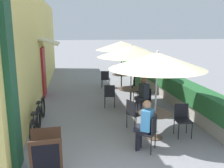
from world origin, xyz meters
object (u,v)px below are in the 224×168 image
at_px(coffee_cup_near, 152,110).
at_px(coffee_cup_far, 122,73).
at_px(patio_table_near, 155,119).
at_px(cafe_chair_near_right, 182,117).
at_px(patio_umbrella_near, 157,61).
at_px(cafe_chair_far_right, 105,78).
at_px(seated_patron_mid_right, 141,85).
at_px(patio_table_far, 121,78).
at_px(bicycle_second, 41,112).
at_px(patio_umbrella_mid, 131,51).
at_px(bicycle_leaning, 36,124).
at_px(cafe_chair_mid_right, 138,89).
at_px(cafe_chair_far_left, 138,78).
at_px(menu_board, 47,156).
at_px(cafe_chair_mid_left, 145,98).
at_px(seated_patron_near_left, 145,123).
at_px(patio_table_mid, 131,93).
at_px(cafe_chair_near_back, 134,112).
at_px(cafe_chair_mid_back, 110,94).
at_px(cafe_chair_near_left, 149,131).
at_px(seated_patron_mid_left, 142,94).
at_px(coffee_cup_mid, 132,87).
at_px(patio_umbrella_far, 122,46).

distance_m(coffee_cup_near, coffee_cup_far, 5.76).
xyz_separation_m(patio_table_near, cafe_chair_near_right, (0.78, 0.02, -0.02)).
xyz_separation_m(patio_umbrella_near, cafe_chair_far_right, (-0.55, 5.80, -1.56)).
bearing_deg(seated_patron_mid_right, coffee_cup_near, 30.11).
xyz_separation_m(coffee_cup_near, seated_patron_mid_right, (0.57, 3.23, -0.06)).
distance_m(patio_umbrella_near, seated_patron_mid_right, 3.61).
xyz_separation_m(patio_table_far, bicycle_second, (-3.34, -4.10, -0.18)).
distance_m(patio_umbrella_mid, bicycle_leaning, 4.15).
relative_size(cafe_chair_near_right, cafe_chair_mid_right, 1.00).
height_order(coffee_cup_near, cafe_chair_far_left, cafe_chair_far_left).
bearing_deg(menu_board, cafe_chair_far_left, 58.12).
relative_size(patio_table_near, bicycle_leaning, 0.50).
height_order(patio_umbrella_mid, cafe_chair_mid_left, patio_umbrella_mid).
bearing_deg(cafe_chair_mid_left, bicycle_second, 77.76).
bearing_deg(bicycle_leaning, bicycle_second, 89.74).
bearing_deg(bicycle_leaning, patio_table_far, 57.10).
xyz_separation_m(patio_umbrella_near, patio_table_far, (0.22, 5.65, -1.54)).
bearing_deg(cafe_chair_far_left, patio_table_far, 5.62).
height_order(seated_patron_near_left, patio_table_mid, seated_patron_near_left).
bearing_deg(cafe_chair_mid_right, patio_umbrella_mid, 5.62).
bearing_deg(patio_umbrella_near, patio_table_near, 90.00).
bearing_deg(cafe_chair_near_back, bicycle_leaning, -114.84).
xyz_separation_m(seated_patron_mid_right, bicycle_leaning, (-3.65, -2.69, -0.33)).
relative_size(cafe_chair_far_left, coffee_cup_far, 9.67).
bearing_deg(coffee_cup_far, cafe_chair_mid_left, -89.47).
xyz_separation_m(patio_table_near, patio_umbrella_near, (0.00, -0.00, 1.54)).
relative_size(bicycle_second, menu_board, 1.90).
relative_size(bicycle_leaning, menu_board, 1.89).
relative_size(cafe_chair_mid_back, patio_table_far, 1.00).
distance_m(cafe_chair_mid_back, bicycle_second, 2.64).
bearing_deg(cafe_chair_near_left, seated_patron_mid_left, 21.39).
relative_size(seated_patron_near_left, cafe_chair_mid_left, 1.44).
bearing_deg(cafe_chair_mid_left, cafe_chair_far_right, -6.86).
height_order(patio_table_near, patio_umbrella_mid, patio_umbrella_mid).
xyz_separation_m(seated_patron_mid_left, cafe_chair_far_left, (0.77, 3.53, -0.17)).
bearing_deg(cafe_chair_near_right, cafe_chair_mid_back, -56.52).
bearing_deg(cafe_chair_far_left, patio_table_mid, 86.91).
distance_m(cafe_chair_near_left, seated_patron_near_left, 0.20).
xyz_separation_m(seated_patron_mid_left, coffee_cup_mid, (-0.18, 0.81, 0.06)).
xyz_separation_m(seated_patron_near_left, cafe_chair_mid_left, (0.79, 2.64, -0.17)).
xyz_separation_m(cafe_chair_far_left, menu_board, (-3.65, -6.93, -0.06)).
height_order(patio_umbrella_near, bicycle_leaning, patio_umbrella_near).
bearing_deg(patio_umbrella_far, cafe_chair_mid_back, -109.37).
relative_size(coffee_cup_near, cafe_chair_mid_left, 0.10).
relative_size(seated_patron_mid_left, patio_table_far, 1.43).
distance_m(patio_umbrella_near, seated_patron_near_left, 1.59).
bearing_deg(cafe_chair_mid_left, coffee_cup_near, 149.16).
bearing_deg(patio_umbrella_near, cafe_chair_mid_left, 80.88).
bearing_deg(patio_umbrella_mid, cafe_chair_mid_left, -64.54).
height_order(cafe_chair_near_right, coffee_cup_mid, cafe_chair_near_right).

